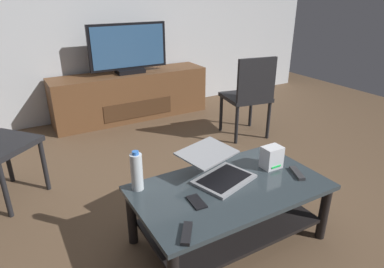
{
  "coord_description": "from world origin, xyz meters",
  "views": [
    {
      "loc": [
        -1.11,
        -1.59,
        1.5
      ],
      "look_at": [
        -0.02,
        0.3,
        0.55
      ],
      "focal_mm": 31.5,
      "sensor_mm": 36.0,
      "label": 1
    }
  ],
  "objects_px": {
    "media_cabinet": "(131,95)",
    "cell_phone": "(197,202)",
    "router_box": "(272,157)",
    "soundbar_remote": "(187,233)",
    "tv_remote": "(297,173)",
    "coffee_table": "(229,203)",
    "dining_chair": "(250,93)",
    "laptop": "(217,168)",
    "television": "(129,50)",
    "water_bottle_near": "(137,172)"
  },
  "relations": [
    {
      "from": "media_cabinet",
      "to": "cell_phone",
      "type": "distance_m",
      "value": 2.58
    },
    {
      "from": "router_box",
      "to": "soundbar_remote",
      "type": "bearing_deg",
      "value": -159.22
    },
    {
      "from": "tv_remote",
      "to": "soundbar_remote",
      "type": "xyz_separation_m",
      "value": [
        -0.89,
        -0.15,
        0.0
      ]
    },
    {
      "from": "cell_phone",
      "to": "soundbar_remote",
      "type": "distance_m",
      "value": 0.27
    },
    {
      "from": "media_cabinet",
      "to": "soundbar_remote",
      "type": "relative_size",
      "value": 11.83
    },
    {
      "from": "coffee_table",
      "to": "media_cabinet",
      "type": "xyz_separation_m",
      "value": [
        0.29,
        2.47,
        0.0
      ]
    },
    {
      "from": "dining_chair",
      "to": "coffee_table",
      "type": "bearing_deg",
      "value": -132.67
    },
    {
      "from": "coffee_table",
      "to": "cell_phone",
      "type": "distance_m",
      "value": 0.3
    },
    {
      "from": "coffee_table",
      "to": "media_cabinet",
      "type": "height_order",
      "value": "media_cabinet"
    },
    {
      "from": "media_cabinet",
      "to": "laptop",
      "type": "relative_size",
      "value": 3.93
    },
    {
      "from": "coffee_table",
      "to": "cell_phone",
      "type": "xyz_separation_m",
      "value": [
        -0.27,
        -0.05,
        0.13
      ]
    },
    {
      "from": "laptop",
      "to": "coffee_table",
      "type": "bearing_deg",
      "value": -83.55
    },
    {
      "from": "coffee_table",
      "to": "tv_remote",
      "type": "height_order",
      "value": "tv_remote"
    },
    {
      "from": "television",
      "to": "cell_phone",
      "type": "relative_size",
      "value": 6.7
    },
    {
      "from": "laptop",
      "to": "media_cabinet",
      "type": "bearing_deg",
      "value": 82.64
    },
    {
      "from": "coffee_table",
      "to": "water_bottle_near",
      "type": "xyz_separation_m",
      "value": [
        -0.49,
        0.25,
        0.24
      ]
    },
    {
      "from": "tv_remote",
      "to": "coffee_table",
      "type": "bearing_deg",
      "value": -169.96
    },
    {
      "from": "laptop",
      "to": "cell_phone",
      "type": "distance_m",
      "value": 0.31
    },
    {
      "from": "coffee_table",
      "to": "television",
      "type": "height_order",
      "value": "television"
    },
    {
      "from": "dining_chair",
      "to": "water_bottle_near",
      "type": "bearing_deg",
      "value": -148.74
    },
    {
      "from": "dining_chair",
      "to": "media_cabinet",
      "type": "bearing_deg",
      "value": 125.16
    },
    {
      "from": "coffee_table",
      "to": "dining_chair",
      "type": "height_order",
      "value": "dining_chair"
    },
    {
      "from": "cell_phone",
      "to": "tv_remote",
      "type": "xyz_separation_m",
      "value": [
        0.72,
        -0.06,
        0.01
      ]
    },
    {
      "from": "water_bottle_near",
      "to": "cell_phone",
      "type": "relative_size",
      "value": 1.77
    },
    {
      "from": "router_box",
      "to": "water_bottle_near",
      "type": "bearing_deg",
      "value": 167.38
    },
    {
      "from": "media_cabinet",
      "to": "dining_chair",
      "type": "distance_m",
      "value": 1.51
    },
    {
      "from": "coffee_table",
      "to": "soundbar_remote",
      "type": "distance_m",
      "value": 0.53
    },
    {
      "from": "media_cabinet",
      "to": "router_box",
      "type": "height_order",
      "value": "media_cabinet"
    },
    {
      "from": "television",
      "to": "router_box",
      "type": "distance_m",
      "value": 2.42
    },
    {
      "from": "tv_remote",
      "to": "soundbar_remote",
      "type": "bearing_deg",
      "value": -147.3
    },
    {
      "from": "coffee_table",
      "to": "soundbar_remote",
      "type": "height_order",
      "value": "soundbar_remote"
    },
    {
      "from": "media_cabinet",
      "to": "router_box",
      "type": "bearing_deg",
      "value": -88.02
    },
    {
      "from": "dining_chair",
      "to": "laptop",
      "type": "xyz_separation_m",
      "value": [
        -1.16,
        -1.12,
        -0.03
      ]
    },
    {
      "from": "laptop",
      "to": "soundbar_remote",
      "type": "height_order",
      "value": "laptop"
    },
    {
      "from": "television",
      "to": "tv_remote",
      "type": "bearing_deg",
      "value": -86.39
    },
    {
      "from": "media_cabinet",
      "to": "laptop",
      "type": "xyz_separation_m",
      "value": [
        -0.3,
        -2.34,
        0.18
      ]
    },
    {
      "from": "soundbar_remote",
      "to": "dining_chair",
      "type": "bearing_deg",
      "value": 78.35
    },
    {
      "from": "water_bottle_near",
      "to": "tv_remote",
      "type": "relative_size",
      "value": 1.55
    },
    {
      "from": "soundbar_remote",
      "to": "tv_remote",
      "type": "bearing_deg",
      "value": 44.63
    },
    {
      "from": "media_cabinet",
      "to": "water_bottle_near",
      "type": "height_order",
      "value": "water_bottle_near"
    },
    {
      "from": "router_box",
      "to": "tv_remote",
      "type": "height_order",
      "value": "router_box"
    },
    {
      "from": "dining_chair",
      "to": "router_box",
      "type": "xyz_separation_m",
      "value": [
        -0.78,
        -1.19,
        -0.02
      ]
    },
    {
      "from": "media_cabinet",
      "to": "television",
      "type": "height_order",
      "value": "television"
    },
    {
      "from": "router_box",
      "to": "water_bottle_near",
      "type": "distance_m",
      "value": 0.89
    },
    {
      "from": "laptop",
      "to": "tv_remote",
      "type": "height_order",
      "value": "laptop"
    },
    {
      "from": "laptop",
      "to": "water_bottle_near",
      "type": "distance_m",
      "value": 0.5
    },
    {
      "from": "cell_phone",
      "to": "tv_remote",
      "type": "bearing_deg",
      "value": -0.04
    },
    {
      "from": "laptop",
      "to": "dining_chair",
      "type": "bearing_deg",
      "value": 44.03
    },
    {
      "from": "soundbar_remote",
      "to": "water_bottle_near",
      "type": "bearing_deg",
      "value": 130.78
    },
    {
      "from": "laptop",
      "to": "tv_remote",
      "type": "distance_m",
      "value": 0.52
    }
  ]
}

